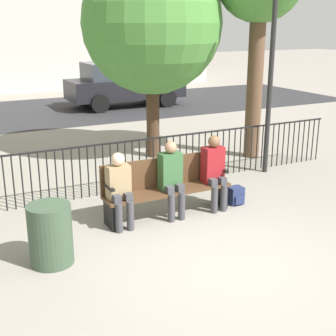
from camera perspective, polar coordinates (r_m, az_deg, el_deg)
name	(u,v)px	position (r m, az deg, el deg)	size (l,w,h in m)	color
ground_plane	(231,265)	(6.14, 7.73, -11.60)	(80.00, 80.00, 0.00)	gray
park_bench	(166,185)	(7.41, -0.29, -2.03)	(2.08, 0.45, 0.92)	#4C331E
seated_person_0	(120,186)	(6.93, -5.92, -2.25)	(0.34, 0.39, 1.15)	#3D3D42
seated_person_1	(171,176)	(7.26, 0.43, -0.98)	(0.34, 0.39, 1.23)	#3D3D42
seated_person_2	(214,169)	(7.63, 5.65, -0.10)	(0.34, 0.39, 1.23)	#3D3D42
backpack	(236,196)	(8.03, 8.26, -3.36)	(0.24, 0.24, 0.30)	navy
fence_railing	(133,161)	(8.52, -4.33, 0.90)	(9.01, 0.03, 0.95)	black
tree_0	(152,24)	(10.47, -1.97, 17.17)	(3.03, 3.03, 4.47)	#422D1E
lamp_post	(272,47)	(9.49, 12.62, 14.15)	(0.28, 0.28, 3.81)	black
street_surface	(35,112)	(16.94, -15.96, 6.54)	(24.00, 6.00, 0.01)	#2B2B2D
parked_car_0	(123,84)	(17.49, -5.51, 10.21)	(4.20, 1.94, 1.62)	black
trash_bin	(50,234)	(6.14, -14.14, -7.85)	(0.55, 0.55, 0.79)	#384C38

